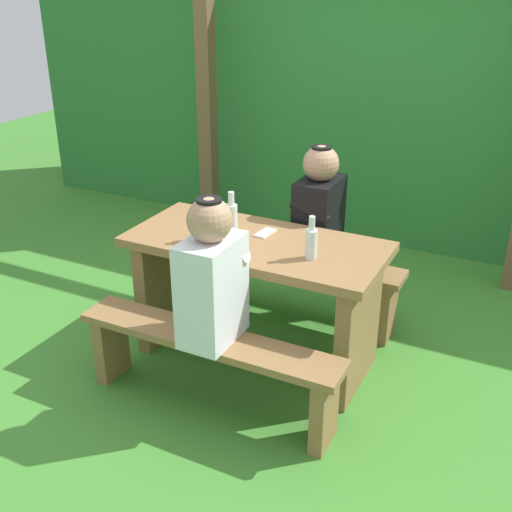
{
  "coord_description": "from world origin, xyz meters",
  "views": [
    {
      "loc": [
        1.39,
        -2.77,
        2.07
      ],
      "look_at": [
        0.0,
        0.0,
        0.64
      ],
      "focal_mm": 44.02,
      "sensor_mm": 36.0,
      "label": 1
    }
  ],
  "objects": [
    {
      "name": "cell_phone",
      "position": [
        0.01,
        0.1,
        0.74
      ],
      "size": [
        0.08,
        0.15,
        0.01
      ],
      "primitive_type": "cube",
      "rotation": [
        0.0,
        0.0,
        -0.11
      ],
      "color": "silver",
      "rests_on": "picnic_table"
    },
    {
      "name": "hedge_backdrop",
      "position": [
        0.0,
        2.39,
        1.14
      ],
      "size": [
        6.4,
        0.95,
        2.28
      ],
      "primitive_type": "cube",
      "color": "#2D7833",
      "rests_on": "ground_plane"
    },
    {
      "name": "bench_far",
      "position": [
        0.0,
        0.53,
        0.31
      ],
      "size": [
        1.4,
        0.24,
        0.43
      ],
      "color": "olive",
      "rests_on": "ground_plane"
    },
    {
      "name": "person_white_shirt",
      "position": [
        0.03,
        -0.52,
        0.76
      ],
      "size": [
        0.25,
        0.35,
        0.72
      ],
      "color": "silver",
      "rests_on": "bench_near"
    },
    {
      "name": "person_black_coat",
      "position": [
        0.15,
        0.52,
        0.76
      ],
      "size": [
        0.25,
        0.35,
        0.72
      ],
      "color": "black",
      "rests_on": "bench_far"
    },
    {
      "name": "bottle_right",
      "position": [
        0.35,
        -0.08,
        0.82
      ],
      "size": [
        0.06,
        0.06,
        0.23
      ],
      "color": "silver",
      "rests_on": "picnic_table"
    },
    {
      "name": "picnic_table",
      "position": [
        0.0,
        0.0,
        0.5
      ],
      "size": [
        1.4,
        0.64,
        0.73
      ],
      "color": "olive",
      "rests_on": "ground_plane"
    },
    {
      "name": "bench_near",
      "position": [
        0.0,
        -0.53,
        0.31
      ],
      "size": [
        1.4,
        0.24,
        0.43
      ],
      "color": "olive",
      "rests_on": "ground_plane"
    },
    {
      "name": "pergola_post_left",
      "position": [
        -1.23,
        1.58,
        1.1
      ],
      "size": [
        0.12,
        0.12,
        2.2
      ],
      "primitive_type": "cube",
      "color": "brown",
      "rests_on": "ground_plane"
    },
    {
      "name": "bottle_center",
      "position": [
        -0.18,
        0.06,
        0.82
      ],
      "size": [
        0.07,
        0.07,
        0.23
      ],
      "color": "silver",
      "rests_on": "picnic_table"
    },
    {
      "name": "bottle_left",
      "position": [
        -0.24,
        -0.12,
        0.83
      ],
      "size": [
        0.07,
        0.07,
        0.23
      ],
      "color": "silver",
      "rests_on": "picnic_table"
    },
    {
      "name": "drinking_glass",
      "position": [
        -0.27,
        0.05,
        0.78
      ],
      "size": [
        0.07,
        0.07,
        0.09
      ],
      "primitive_type": "cylinder",
      "color": "silver",
      "rests_on": "picnic_table"
    },
    {
      "name": "ground_plane",
      "position": [
        0.0,
        0.0,
        0.0
      ],
      "size": [
        12.0,
        12.0,
        0.0
      ],
      "primitive_type": "plane",
      "color": "#40852E"
    }
  ]
}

